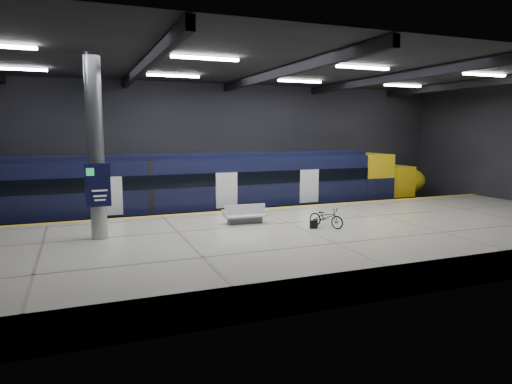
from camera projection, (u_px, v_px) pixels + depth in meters
ground at (279, 242)px, 21.43m from camera, size 30.00×30.00×0.00m
room_shell at (280, 119)px, 20.66m from camera, size 30.10×16.10×8.05m
platform at (304, 242)px, 19.06m from camera, size 30.00×11.00×1.10m
safety_strip at (258, 209)px, 23.82m from camera, size 30.00×0.40×0.01m
rails at (240, 219)px, 26.49m from camera, size 30.00×1.52×0.16m
train at (198, 187)px, 25.33m from camera, size 29.40×2.84×3.79m
bench at (245, 217)px, 20.21m from camera, size 1.97×0.92×0.85m
bicycle at (326, 217)px, 19.36m from camera, size 1.27×1.75×0.87m
pannier_bag at (314, 224)px, 19.18m from camera, size 0.31×0.19×0.35m
info_column at (96, 150)px, 16.98m from camera, size 0.90×0.78×6.90m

